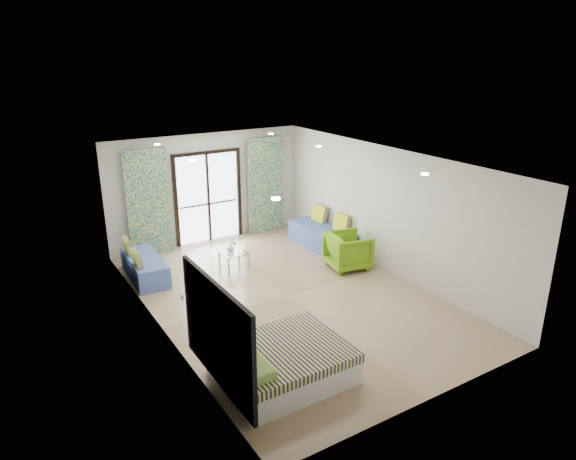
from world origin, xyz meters
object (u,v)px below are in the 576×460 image
bed (282,363)px  daybed_right (322,236)px  armchair (348,249)px  coffee_table (234,254)px  daybed_left (144,267)px

bed → daybed_right: (3.59, 4.06, 0.03)m
daybed_right → armchair: daybed_right is taller
coffee_table → armchair: size_ratio=0.74×
coffee_table → armchair: armchair is taller
daybed_right → armchair: 1.34m
daybed_right → armchair: size_ratio=2.19×
coffee_table → bed: bearing=-106.6°
bed → armchair: armchair is taller
daybed_right → coffee_table: bearing=178.3°
armchair → daybed_right: bearing=0.1°
daybed_left → coffee_table: daybed_left is taller
daybed_left → coffee_table: size_ratio=2.65×
bed → coffee_table: 4.23m
coffee_table → daybed_left: bearing=164.7°
daybed_right → armchair: bearing=-101.9°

